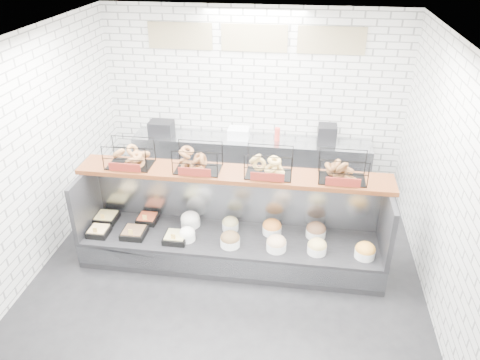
# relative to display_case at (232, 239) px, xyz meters

# --- Properties ---
(ground) EXTENTS (5.50, 5.50, 0.00)m
(ground) POSITION_rel_display_case_xyz_m (-0.01, -0.34, -0.33)
(ground) COLOR black
(ground) RESTS_ON ground
(room_shell) EXTENTS (5.02, 5.51, 3.01)m
(room_shell) POSITION_rel_display_case_xyz_m (-0.01, 0.26, 1.73)
(room_shell) COLOR white
(room_shell) RESTS_ON ground
(display_case) EXTENTS (4.00, 0.90, 1.20)m
(display_case) POSITION_rel_display_case_xyz_m (0.00, 0.00, 0.00)
(display_case) COLOR black
(display_case) RESTS_ON ground
(bagel_shelf) EXTENTS (4.10, 0.50, 0.40)m
(bagel_shelf) POSITION_rel_display_case_xyz_m (-0.01, 0.18, 1.05)
(bagel_shelf) COLOR #48210F
(bagel_shelf) RESTS_ON display_case
(prep_counter) EXTENTS (4.00, 0.60, 1.20)m
(prep_counter) POSITION_rel_display_case_xyz_m (-0.01, 2.09, 0.14)
(prep_counter) COLOR #93969B
(prep_counter) RESTS_ON ground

